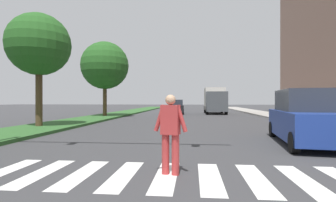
{
  "coord_description": "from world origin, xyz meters",
  "views": [
    {
      "loc": [
        0.55,
        2.01,
        1.57
      ],
      "look_at": [
        -1.2,
        20.06,
        1.53
      ],
      "focal_mm": 27.34,
      "sensor_mm": 36.0,
      "label": 1
    }
  ],
  "objects_px": {
    "pedestrian_performer": "(170,130)",
    "truck_box_delivery": "(215,100)",
    "suv_crossing": "(307,118)",
    "tree_far": "(105,66)",
    "traffic_light_gantry": "(32,2)",
    "sedan_midblock": "(176,107)",
    "tree_mid": "(39,45)"
  },
  "relations": [
    {
      "from": "pedestrian_performer",
      "to": "truck_box_delivery",
      "type": "distance_m",
      "value": 25.83
    },
    {
      "from": "truck_box_delivery",
      "to": "traffic_light_gantry",
      "type": "bearing_deg",
      "value": -106.36
    },
    {
      "from": "suv_crossing",
      "to": "tree_mid",
      "type": "bearing_deg",
      "value": 163.03
    },
    {
      "from": "sedan_midblock",
      "to": "suv_crossing",
      "type": "bearing_deg",
      "value": -73.29
    },
    {
      "from": "pedestrian_performer",
      "to": "sedan_midblock",
      "type": "relative_size",
      "value": 0.4
    },
    {
      "from": "traffic_light_gantry",
      "to": "suv_crossing",
      "type": "relative_size",
      "value": 1.7
    },
    {
      "from": "suv_crossing",
      "to": "pedestrian_performer",
      "type": "bearing_deg",
      "value": -136.97
    },
    {
      "from": "suv_crossing",
      "to": "tree_far",
      "type": "bearing_deg",
      "value": 132.22
    },
    {
      "from": "tree_far",
      "to": "pedestrian_performer",
      "type": "relative_size",
      "value": 4.08
    },
    {
      "from": "truck_box_delivery",
      "to": "tree_far",
      "type": "bearing_deg",
      "value": -143.95
    },
    {
      "from": "suv_crossing",
      "to": "sedan_midblock",
      "type": "relative_size",
      "value": 1.14
    },
    {
      "from": "tree_mid",
      "to": "truck_box_delivery",
      "type": "height_order",
      "value": "tree_mid"
    },
    {
      "from": "pedestrian_performer",
      "to": "truck_box_delivery",
      "type": "relative_size",
      "value": 0.27
    },
    {
      "from": "suv_crossing",
      "to": "traffic_light_gantry",
      "type": "bearing_deg",
      "value": -161.57
    },
    {
      "from": "tree_mid",
      "to": "traffic_light_gantry",
      "type": "relative_size",
      "value": 0.76
    },
    {
      "from": "traffic_light_gantry",
      "to": "pedestrian_performer",
      "type": "bearing_deg",
      "value": -19.12
    },
    {
      "from": "tree_far",
      "to": "suv_crossing",
      "type": "bearing_deg",
      "value": -47.78
    },
    {
      "from": "pedestrian_performer",
      "to": "traffic_light_gantry",
      "type": "bearing_deg",
      "value": 160.88
    },
    {
      "from": "pedestrian_performer",
      "to": "sedan_midblock",
      "type": "height_order",
      "value": "pedestrian_performer"
    },
    {
      "from": "tree_far",
      "to": "pedestrian_performer",
      "type": "bearing_deg",
      "value": -66.55
    },
    {
      "from": "tree_far",
      "to": "suv_crossing",
      "type": "relative_size",
      "value": 1.43
    },
    {
      "from": "traffic_light_gantry",
      "to": "suv_crossing",
      "type": "height_order",
      "value": "traffic_light_gantry"
    },
    {
      "from": "tree_far",
      "to": "traffic_light_gantry",
      "type": "relative_size",
      "value": 0.84
    },
    {
      "from": "truck_box_delivery",
      "to": "sedan_midblock",
      "type": "bearing_deg",
      "value": -165.3
    },
    {
      "from": "tree_mid",
      "to": "pedestrian_performer",
      "type": "height_order",
      "value": "tree_mid"
    },
    {
      "from": "tree_far",
      "to": "traffic_light_gantry",
      "type": "height_order",
      "value": "tree_far"
    },
    {
      "from": "tree_mid",
      "to": "tree_far",
      "type": "xyz_separation_m",
      "value": [
        0.38,
        9.66,
        0.15
      ]
    },
    {
      "from": "tree_mid",
      "to": "pedestrian_performer",
      "type": "bearing_deg",
      "value": -45.1
    },
    {
      "from": "traffic_light_gantry",
      "to": "tree_far",
      "type": "bearing_deg",
      "value": 102.68
    },
    {
      "from": "traffic_light_gantry",
      "to": "pedestrian_performer",
      "type": "height_order",
      "value": "traffic_light_gantry"
    },
    {
      "from": "tree_far",
      "to": "truck_box_delivery",
      "type": "height_order",
      "value": "tree_far"
    },
    {
      "from": "pedestrian_performer",
      "to": "suv_crossing",
      "type": "relative_size",
      "value": 0.35
    }
  ]
}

